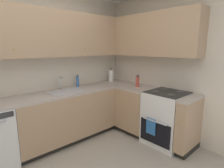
{
  "coord_description": "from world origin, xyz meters",
  "views": [
    {
      "loc": [
        -1.04,
        -1.45,
        1.62
      ],
      "look_at": [
        1.0,
        0.75,
        1.01
      ],
      "focal_mm": 29.36,
      "sensor_mm": 36.0,
      "label": 1
    }
  ],
  "objects_px": {
    "oven_range": "(166,118)",
    "oil_bottle": "(138,81)",
    "soap_bottle": "(78,81)",
    "paper_towel_roll": "(111,76)"
  },
  "relations": [
    {
      "from": "oven_range",
      "to": "soap_bottle",
      "type": "bearing_deg",
      "value": 120.35
    },
    {
      "from": "soap_bottle",
      "to": "oil_bottle",
      "type": "height_order",
      "value": "soap_bottle"
    },
    {
      "from": "soap_bottle",
      "to": "paper_towel_roll",
      "type": "height_order",
      "value": "paper_towel_roll"
    },
    {
      "from": "oven_range",
      "to": "soap_bottle",
      "type": "distance_m",
      "value": 1.72
    },
    {
      "from": "oven_range",
      "to": "oil_bottle",
      "type": "distance_m",
      "value": 0.83
    },
    {
      "from": "oil_bottle",
      "to": "paper_towel_roll",
      "type": "bearing_deg",
      "value": 88.09
    },
    {
      "from": "soap_bottle",
      "to": "paper_towel_roll",
      "type": "bearing_deg",
      "value": -1.38
    },
    {
      "from": "oven_range",
      "to": "soap_bottle",
      "type": "xyz_separation_m",
      "value": [
        -0.83,
        1.41,
        0.54
      ]
    },
    {
      "from": "paper_towel_roll",
      "to": "oil_bottle",
      "type": "height_order",
      "value": "paper_towel_roll"
    },
    {
      "from": "oven_range",
      "to": "paper_towel_roll",
      "type": "distance_m",
      "value": 1.5
    }
  ]
}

